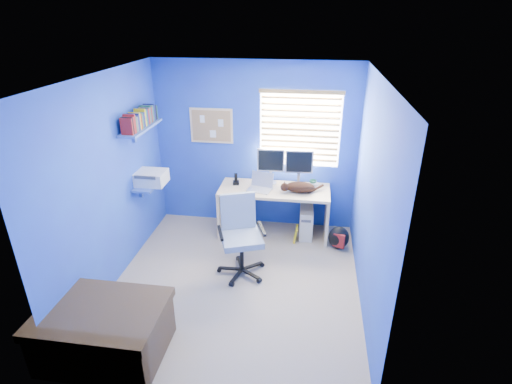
# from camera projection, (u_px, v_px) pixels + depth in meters

# --- Properties ---
(floor) EXTENTS (3.00, 3.20, 0.00)m
(floor) POSITION_uv_depth(u_px,v_px,m) (237.00, 281.00, 5.02)
(floor) COLOR tan
(floor) RESTS_ON ground
(ceiling) EXTENTS (3.00, 3.20, 0.00)m
(ceiling) POSITION_uv_depth(u_px,v_px,m) (232.00, 77.00, 3.97)
(ceiling) COLOR white
(ceiling) RESTS_ON wall_back
(wall_back) EXTENTS (3.00, 0.01, 2.50)m
(wall_back) POSITION_uv_depth(u_px,v_px,m) (255.00, 147.00, 5.93)
(wall_back) COLOR #283DBA
(wall_back) RESTS_ON ground
(wall_front) EXTENTS (3.00, 0.01, 2.50)m
(wall_front) POSITION_uv_depth(u_px,v_px,m) (194.00, 276.00, 3.05)
(wall_front) COLOR #283DBA
(wall_front) RESTS_ON ground
(wall_left) EXTENTS (0.01, 3.20, 2.50)m
(wall_left) POSITION_uv_depth(u_px,v_px,m) (109.00, 183.00, 4.69)
(wall_left) COLOR #283DBA
(wall_left) RESTS_ON ground
(wall_right) EXTENTS (0.01, 3.20, 2.50)m
(wall_right) POSITION_uv_depth(u_px,v_px,m) (371.00, 199.00, 4.30)
(wall_right) COLOR #283DBA
(wall_right) RESTS_ON ground
(desk) EXTENTS (1.60, 0.65, 0.74)m
(desk) POSITION_uv_depth(u_px,v_px,m) (274.00, 211.00, 5.95)
(desk) COLOR #DEBE8B
(desk) RESTS_ON floor
(laptop) EXTENTS (0.38, 0.33, 0.22)m
(laptop) POSITION_uv_depth(u_px,v_px,m) (260.00, 183.00, 5.70)
(laptop) COLOR silver
(laptop) RESTS_ON desk
(monitor_left) EXTENTS (0.40, 0.13, 0.54)m
(monitor_left) POSITION_uv_depth(u_px,v_px,m) (271.00, 166.00, 5.86)
(monitor_left) COLOR silver
(monitor_left) RESTS_ON desk
(monitor_right) EXTENTS (0.41, 0.15, 0.54)m
(monitor_right) POSITION_uv_depth(u_px,v_px,m) (299.00, 168.00, 5.81)
(monitor_right) COLOR silver
(monitor_right) RESTS_ON desk
(phone) EXTENTS (0.11, 0.12, 0.17)m
(phone) POSITION_uv_depth(u_px,v_px,m) (236.00, 179.00, 5.91)
(phone) COLOR black
(phone) RESTS_ON desk
(mug) EXTENTS (0.10, 0.09, 0.10)m
(mug) POSITION_uv_depth(u_px,v_px,m) (313.00, 183.00, 5.85)
(mug) COLOR #1A5B3D
(mug) RESTS_ON desk
(cd_spindle) EXTENTS (0.13, 0.13, 0.07)m
(cd_spindle) POSITION_uv_depth(u_px,v_px,m) (314.00, 185.00, 5.82)
(cd_spindle) COLOR silver
(cd_spindle) RESTS_ON desk
(cat) EXTENTS (0.46, 0.32, 0.15)m
(cat) POSITION_uv_depth(u_px,v_px,m) (300.00, 187.00, 5.66)
(cat) COLOR black
(cat) RESTS_ON desk
(tower_pc) EXTENTS (0.21, 0.45, 0.45)m
(tower_pc) POSITION_uv_depth(u_px,v_px,m) (306.00, 222.00, 5.95)
(tower_pc) COLOR beige
(tower_pc) RESTS_ON floor
(drawer_boxes) EXTENTS (0.35, 0.28, 0.41)m
(drawer_boxes) POSITION_uv_depth(u_px,v_px,m) (236.00, 219.00, 6.09)
(drawer_boxes) COLOR tan
(drawer_boxes) RESTS_ON floor
(yellow_book) EXTENTS (0.03, 0.17, 0.24)m
(yellow_book) POSITION_uv_depth(u_px,v_px,m) (296.00, 234.00, 5.83)
(yellow_book) COLOR yellow
(yellow_book) RESTS_ON floor
(backpack) EXTENTS (0.36, 0.32, 0.34)m
(backpack) POSITION_uv_depth(u_px,v_px,m) (339.00, 237.00, 5.65)
(backpack) COLOR black
(backpack) RESTS_ON floor
(bed_corner) EXTENTS (1.13, 0.80, 0.54)m
(bed_corner) POSITION_uv_depth(u_px,v_px,m) (105.00, 331.00, 3.86)
(bed_corner) COLOR brown
(bed_corner) RESTS_ON floor
(office_chair) EXTENTS (0.76, 0.76, 1.02)m
(office_chair) POSITION_uv_depth(u_px,v_px,m) (241.00, 246.00, 5.06)
(office_chair) COLOR black
(office_chair) RESTS_ON floor
(window_blinds) EXTENTS (1.15, 0.05, 1.10)m
(window_blinds) POSITION_uv_depth(u_px,v_px,m) (300.00, 129.00, 5.69)
(window_blinds) COLOR white
(window_blinds) RESTS_ON ground
(corkboard) EXTENTS (0.64, 0.02, 0.52)m
(corkboard) POSITION_uv_depth(u_px,v_px,m) (211.00, 126.00, 5.88)
(corkboard) COLOR #DEBE8B
(corkboard) RESTS_ON ground
(wall_shelves) EXTENTS (0.42, 0.90, 1.05)m
(wall_shelves) POSITION_uv_depth(u_px,v_px,m) (145.00, 149.00, 5.27)
(wall_shelves) COLOR #4162B8
(wall_shelves) RESTS_ON ground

